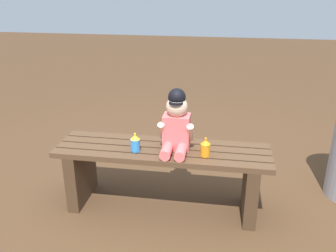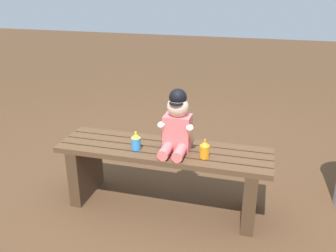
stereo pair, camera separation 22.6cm
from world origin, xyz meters
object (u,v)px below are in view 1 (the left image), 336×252
at_px(park_bench, 163,168).
at_px(sippy_cup_right, 205,148).
at_px(child_figure, 176,124).
at_px(sippy_cup_left, 135,143).

height_order(park_bench, sippy_cup_right, sippy_cup_right).
bearing_deg(sippy_cup_right, park_bench, 166.35).
xyz_separation_m(child_figure, sippy_cup_right, (0.19, -0.07, -0.12)).
bearing_deg(sippy_cup_left, child_figure, 15.11).
relative_size(park_bench, sippy_cup_left, 11.34).
bearing_deg(park_bench, sippy_cup_left, -157.31).
distance_m(park_bench, child_figure, 0.34).
bearing_deg(child_figure, park_bench, 179.91).
bearing_deg(sippy_cup_left, sippy_cup_right, 0.00).
bearing_deg(sippy_cup_right, child_figure, 160.48).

